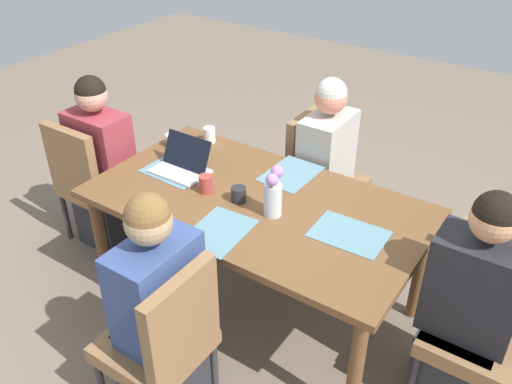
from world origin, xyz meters
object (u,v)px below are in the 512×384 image
at_px(chair_near_left_far, 319,172).
at_px(chair_head_left_left_near, 483,316).
at_px(person_far_right_near, 161,319).
at_px(person_near_left_far, 325,175).
at_px(chair_head_right_left_mid, 90,178).
at_px(chair_far_right_near, 165,339).
at_px(person_head_right_left_mid, 105,173).
at_px(coffee_mug_centre_left, 206,184).
at_px(flower_vase, 273,193).
at_px(coffee_mug_near_left, 209,135).
at_px(coffee_mug_centre_right, 173,140).
at_px(laptop_head_right_left_mid, 182,165).
at_px(person_head_left_left_near, 466,316).
at_px(coffee_mug_near_right, 239,194).
at_px(dining_table, 256,212).

bearing_deg(chair_near_left_far, chair_head_left_left_near, 149.44).
bearing_deg(person_far_right_near, person_near_left_far, -90.51).
distance_m(chair_head_right_left_mid, chair_far_right_near, 1.55).
relative_size(person_head_right_left_mid, coffee_mug_centre_left, 12.01).
height_order(chair_head_right_left_mid, flower_vase, flower_vase).
bearing_deg(coffee_mug_centre_left, person_near_left_far, -110.14).
xyz_separation_m(chair_head_right_left_mid, coffee_mug_near_left, (-0.62, -0.51, 0.28)).
distance_m(chair_near_left_far, person_far_right_near, 1.62).
height_order(coffee_mug_centre_left, coffee_mug_centre_right, coffee_mug_centre_left).
height_order(laptop_head_right_left_mid, coffee_mug_centre_right, laptop_head_right_left_mid).
distance_m(person_head_left_left_near, laptop_head_right_left_mid, 1.71).
xyz_separation_m(laptop_head_right_left_mid, coffee_mug_near_right, (-0.45, 0.07, -0.00)).
relative_size(laptop_head_right_left_mid, coffee_mug_centre_right, 3.84).
xyz_separation_m(person_near_left_far, coffee_mug_near_right, (0.11, 0.82, 0.25)).
bearing_deg(coffee_mug_near_left, coffee_mug_near_right, 140.55).
relative_size(dining_table, coffee_mug_centre_left, 18.26).
distance_m(laptop_head_right_left_mid, coffee_mug_near_right, 0.46).
distance_m(person_near_left_far, person_far_right_near, 1.56).
height_order(person_head_right_left_mid, person_near_left_far, same).
bearing_deg(coffee_mug_near_right, chair_head_right_left_mid, 2.07).
height_order(laptop_head_right_left_mid, coffee_mug_near_left, laptop_head_right_left_mid).
height_order(chair_head_left_left_near, laptop_head_right_left_mid, laptop_head_right_left_mid).
xyz_separation_m(person_head_left_left_near, coffee_mug_near_right, (1.24, 0.05, 0.25)).
distance_m(flower_vase, coffee_mug_centre_left, 0.43).
height_order(person_near_left_far, person_far_right_near, same).
xyz_separation_m(flower_vase, coffee_mug_centre_left, (0.43, 0.02, -0.08)).
height_order(person_head_right_left_mid, laptop_head_right_left_mid, person_head_right_left_mid).
xyz_separation_m(coffee_mug_near_left, coffee_mug_centre_right, (0.16, 0.18, -0.01)).
distance_m(person_head_left_left_near, coffee_mug_centre_left, 1.47).
relative_size(person_head_right_left_mid, chair_near_left_far, 1.33).
height_order(chair_far_right_near, laptop_head_right_left_mid, laptop_head_right_left_mid).
relative_size(person_head_left_left_near, chair_head_right_left_mid, 1.33).
bearing_deg(chair_head_left_left_near, person_head_left_left_near, 51.24).
bearing_deg(coffee_mug_centre_right, flower_vase, 163.01).
bearing_deg(dining_table, person_far_right_near, 91.40).
xyz_separation_m(dining_table, laptop_head_right_left_mid, (0.53, -0.01, 0.12)).
xyz_separation_m(person_head_left_left_near, person_near_left_far, (1.13, -0.76, 0.00)).
distance_m(person_head_left_left_near, person_head_right_left_mid, 2.36).
height_order(chair_head_left_left_near, person_near_left_far, person_near_left_far).
relative_size(person_head_left_left_near, chair_near_left_far, 1.33).
height_order(dining_table, chair_near_left_far, chair_near_left_far).
relative_size(person_near_left_far, flower_vase, 4.24).
xyz_separation_m(flower_vase, coffee_mug_near_right, (0.22, -0.01, -0.09)).
relative_size(person_head_right_left_mid, coffee_mug_near_left, 12.08).
bearing_deg(person_far_right_near, coffee_mug_near_left, -61.48).
distance_m(coffee_mug_near_left, coffee_mug_near_right, 0.73).
distance_m(coffee_mug_near_right, coffee_mug_centre_left, 0.21).
xyz_separation_m(dining_table, coffee_mug_near_right, (0.07, 0.06, 0.12)).
bearing_deg(person_head_right_left_mid, flower_vase, 178.38).
bearing_deg(coffee_mug_near_right, person_near_left_far, -97.36).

